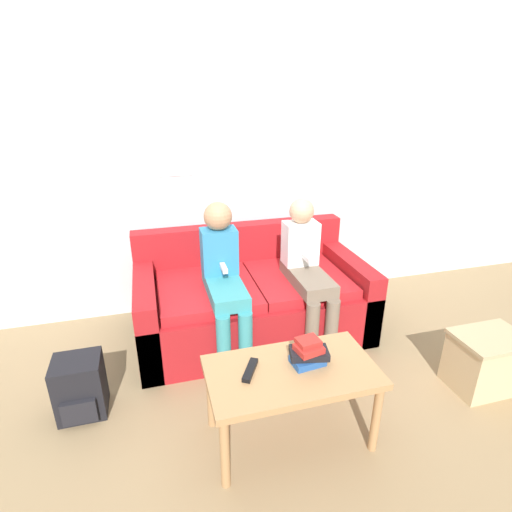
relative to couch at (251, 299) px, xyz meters
name	(u,v)px	position (x,y,z in m)	size (l,w,h in m)	color
ground_plane	(273,374)	(0.00, -0.56, -0.26)	(10.00, 10.00, 0.00)	#937A56
wall_back	(233,149)	(0.00, 0.54, 1.04)	(8.00, 0.06, 2.60)	silver
couch	(251,299)	(0.00, 0.00, 0.00)	(1.66, 0.89, 0.75)	maroon
coffee_table	(292,378)	(-0.07, -1.06, 0.12)	(0.85, 0.46, 0.44)	#AD7F51
person_left	(224,274)	(-0.24, -0.20, 0.33)	(0.24, 0.60, 1.04)	teal
person_right	(307,267)	(0.35, -0.21, 0.31)	(0.24, 0.60, 1.03)	#756656
tv_remote	(250,370)	(-0.28, -1.02, 0.19)	(0.12, 0.17, 0.02)	black
book_stack	(308,353)	(0.02, -1.03, 0.24)	(0.21, 0.15, 0.13)	#23519E
storage_box	(486,361)	(1.22, -1.01, -0.08)	(0.42, 0.31, 0.36)	#CCB284
backpack	(80,387)	(-1.15, -0.58, -0.09)	(0.26, 0.26, 0.35)	black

